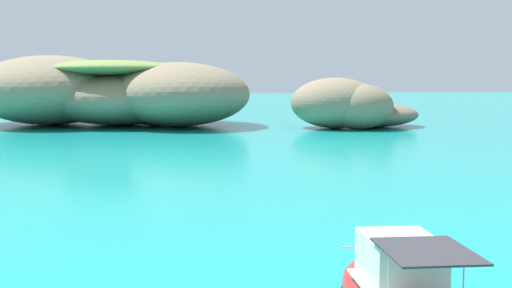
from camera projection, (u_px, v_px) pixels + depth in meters
islet_large at (111, 93)px, 73.27m from camera, size 30.90×25.33×7.68m
islet_small at (352, 107)px, 68.95m from camera, size 16.73×12.73×5.24m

